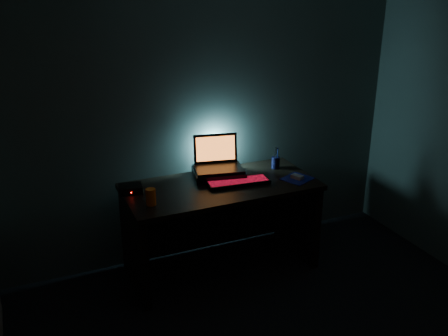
% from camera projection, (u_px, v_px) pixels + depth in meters
% --- Properties ---
extents(room, '(3.50, 4.00, 2.50)m').
position_uv_depth(room, '(357.00, 210.00, 2.31)').
color(room, black).
rests_on(room, ground).
extents(desk, '(1.50, 0.70, 0.75)m').
position_uv_depth(desk, '(218.00, 212.00, 4.01)').
color(desk, black).
rests_on(desk, ground).
extents(riser, '(0.45, 0.37, 0.06)m').
position_uv_depth(riser, '(219.00, 173.00, 4.02)').
color(riser, black).
rests_on(riser, desk).
extents(laptop, '(0.42, 0.35, 0.26)m').
position_uv_depth(laptop, '(217.00, 160.00, 4.03)').
color(laptop, black).
rests_on(laptop, riser).
extents(keyboard, '(0.50, 0.20, 0.03)m').
position_uv_depth(keyboard, '(238.00, 182.00, 3.88)').
color(keyboard, black).
rests_on(keyboard, desk).
extents(mousepad, '(0.28, 0.27, 0.00)m').
position_uv_depth(mousepad, '(297.00, 179.00, 3.98)').
color(mousepad, navy).
rests_on(mousepad, desk).
extents(mouse, '(0.09, 0.11, 0.03)m').
position_uv_depth(mouse, '(297.00, 177.00, 3.97)').
color(mouse, gray).
rests_on(mouse, mousepad).
extents(pen_cup, '(0.09, 0.09, 0.10)m').
position_uv_depth(pen_cup, '(276.00, 163.00, 4.19)').
color(pen_cup, black).
rests_on(pen_cup, desk).
extents(juice_glass, '(0.07, 0.07, 0.12)m').
position_uv_depth(juice_glass, '(151.00, 197.00, 3.51)').
color(juice_glass, '#FF600D').
rests_on(juice_glass, desk).
extents(router, '(0.19, 0.16, 0.06)m').
position_uv_depth(router, '(130.00, 189.00, 3.72)').
color(router, black).
rests_on(router, desk).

